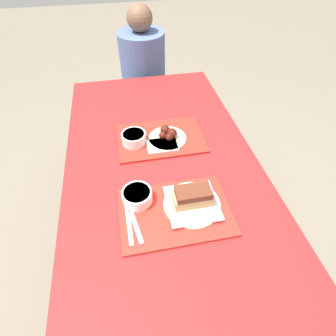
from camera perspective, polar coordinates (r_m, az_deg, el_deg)
The scene contains 13 objects.
ground_plane at distance 1.82m, azimuth -0.59°, elevation -17.18°, with size 12.00×12.00×0.00m, color #706656.
picnic_table at distance 1.26m, azimuth -0.82°, elevation -3.15°, with size 0.89×1.80×0.76m.
picnic_bench_far at distance 2.31m, azimuth -5.85°, elevation 12.47°, with size 0.85×0.28×0.42m.
tray_near at distance 1.04m, azimuth 1.67°, elevation -9.48°, with size 0.43×0.30×0.01m.
tray_far at distance 1.35m, azimuth -1.61°, elevation 6.48°, with size 0.43×0.30×0.01m.
bowl_coleslaw_near at distance 1.05m, azimuth -6.74°, elevation -6.01°, with size 0.12×0.12×0.05m.
brisket_sandwich_plate at distance 1.03m, azimuth 5.34°, elevation -6.95°, with size 0.23×0.23×0.09m.
plastic_fork_near at distance 1.01m, azimuth -8.44°, elevation -12.17°, with size 0.02×0.17×0.00m.
plastic_knife_near at distance 1.01m, azimuth -7.17°, elevation -12.01°, with size 0.05×0.17×0.00m.
bowl_coleslaw_far at distance 1.30m, azimuth -7.44°, elevation 6.59°, with size 0.12×0.12×0.05m.
wings_plate_far at distance 1.32m, azimuth -0.07°, elevation 7.13°, with size 0.19×0.19×0.06m.
napkin_far at distance 1.29m, azimuth -1.26°, elevation 4.98°, with size 0.15×0.10×0.01m.
person_seated_across at distance 2.13m, azimuth -5.45°, elevation 20.99°, with size 0.33×0.33×0.73m.
Camera 1 is at (-0.14, -0.81, 1.62)m, focal length 28.00 mm.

